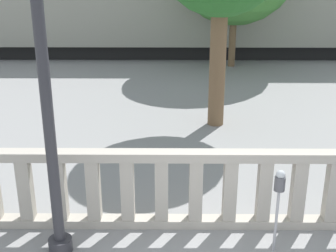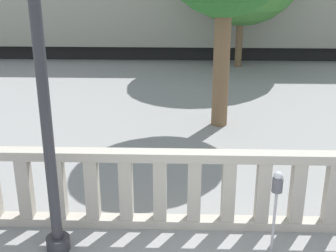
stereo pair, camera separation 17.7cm
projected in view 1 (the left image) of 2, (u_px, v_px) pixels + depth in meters
balustrade at (213, 190)px, 7.12m from camera, size 12.79×0.24×1.28m
lamppost at (37, 2)px, 5.50m from camera, size 0.42×0.42×5.82m
parking_meter at (279, 189)px, 6.39m from camera, size 0.15×0.15×1.29m
train_near at (79, 2)px, 18.50m from camera, size 23.71×2.84×4.54m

